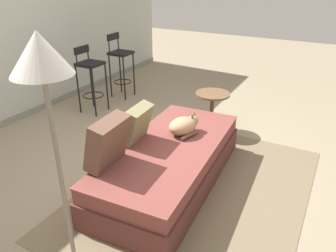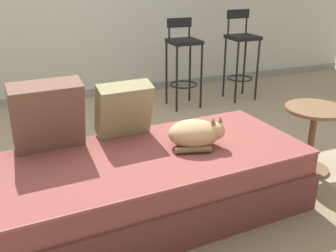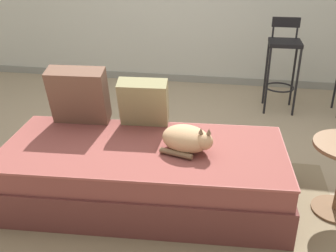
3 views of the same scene
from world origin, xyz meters
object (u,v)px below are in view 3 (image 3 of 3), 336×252
(bar_stool_near_window, at_px, (283,57))
(couch, at_px, (144,173))
(throw_pillow_middle, at_px, (144,102))
(throw_pillow_corner, at_px, (79,95))
(cat, at_px, (187,139))

(bar_stool_near_window, bearing_deg, couch, -119.50)
(throw_pillow_middle, xyz_separation_m, bar_stool_near_window, (1.12, 1.54, -0.03))
(throw_pillow_corner, bearing_deg, cat, -19.72)
(couch, height_order, throw_pillow_middle, throw_pillow_middle)
(couch, bearing_deg, bar_stool_near_window, 60.50)
(couch, bearing_deg, throw_pillow_middle, 101.74)
(couch, distance_m, throw_pillow_middle, 0.51)
(bar_stool_near_window, bearing_deg, throw_pillow_middle, -126.13)
(cat, xyz_separation_m, bar_stool_near_window, (0.76, 1.87, 0.08))
(cat, bearing_deg, bar_stool_near_window, 67.86)
(throw_pillow_middle, distance_m, bar_stool_near_window, 1.90)
(throw_pillow_corner, height_order, cat, throw_pillow_corner)
(throw_pillow_middle, height_order, bar_stool_near_window, bar_stool_near_window)
(throw_pillow_corner, relative_size, cat, 1.17)
(throw_pillow_corner, relative_size, bar_stool_near_window, 0.46)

